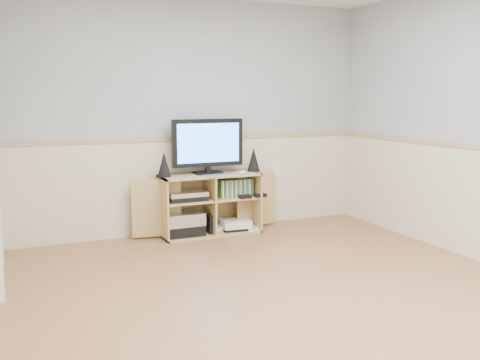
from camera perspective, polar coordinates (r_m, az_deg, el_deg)
name	(u,v)px	position (r m, az deg, el deg)	size (l,w,h in m)	color
room	(282,133)	(3.85, 4.50, 5.05)	(4.04, 4.54, 2.54)	#A7764A
media_cabinet	(208,203)	(5.80, -3.40, -2.43)	(1.66, 0.40, 0.65)	tan
monitor	(208,144)	(5.70, -3.45, 3.82)	(0.79, 0.18, 0.58)	black
speaker_left	(164,164)	(5.55, -8.10, 1.66)	(0.14, 0.14, 0.26)	black
speaker_right	(254,160)	(5.90, 1.46, 2.20)	(0.14, 0.14, 0.26)	black
keyboard	(219,175)	(5.59, -2.21, 0.52)	(0.31, 0.12, 0.01)	silver
mouse	(243,172)	(5.69, 0.31, 0.81)	(0.10, 0.06, 0.04)	white
av_components	(185,216)	(5.68, -5.93, -3.87)	(0.50, 0.30, 0.47)	black
game_consoles	(234,225)	(5.90, -0.65, -4.82)	(0.45, 0.30, 0.11)	white
game_cases	(235,188)	(5.81, -0.52, -0.85)	(0.38, 0.14, 0.19)	#3F8C3F
wall_outlet	(275,172)	(6.26, 3.76, 0.91)	(0.12, 0.03, 0.12)	white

